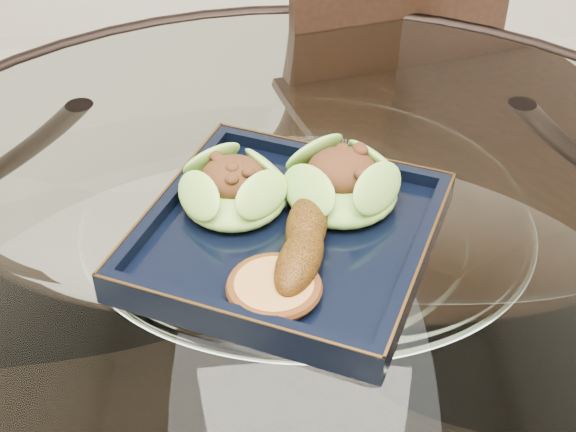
{
  "coord_description": "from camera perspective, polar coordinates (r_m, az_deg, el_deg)",
  "views": [
    {
      "loc": [
        -0.02,
        -0.6,
        1.28
      ],
      "look_at": [
        -0.02,
        -0.0,
        0.8
      ],
      "focal_mm": 50.0,
      "sensor_mm": 36.0,
      "label": 1
    }
  ],
  "objects": [
    {
      "name": "dining_table",
      "position": [
        0.91,
        1.17,
        -10.03
      ],
      "size": [
        1.13,
        1.13,
        0.77
      ],
      "color": "white",
      "rests_on": "ground"
    },
    {
      "name": "lettuce_wrap_left",
      "position": [
        0.8,
        -3.86,
        1.76
      ],
      "size": [
        0.13,
        0.13,
        0.04
      ],
      "primitive_type": "ellipsoid",
      "rotation": [
        0.0,
        0.0,
        0.27
      ],
      "color": "#57942B",
      "rests_on": "navy_plate"
    },
    {
      "name": "roasted_plantain",
      "position": [
        0.76,
        1.35,
        -0.63
      ],
      "size": [
        0.07,
        0.19,
        0.04
      ],
      "primitive_type": "ellipsoid",
      "rotation": [
        0.0,
        0.0,
        1.42
      ],
      "color": "#593209",
      "rests_on": "navy_plate"
    },
    {
      "name": "dining_chair",
      "position": [
        1.33,
        8.89,
        0.96
      ],
      "size": [
        0.47,
        0.47,
        0.85
      ],
      "rotation": [
        0.0,
        0.0,
        0.32
      ],
      "color": "black",
      "rests_on": "ground"
    },
    {
      "name": "crumb_patty",
      "position": [
        0.71,
        -0.99,
        -5.18
      ],
      "size": [
        0.08,
        0.08,
        0.01
      ],
      "primitive_type": "cylinder",
      "rotation": [
        0.0,
        0.0,
        -0.09
      ],
      "color": "#AE733A",
      "rests_on": "navy_plate"
    },
    {
      "name": "lettuce_wrap_right",
      "position": [
        0.81,
        3.83,
        2.17
      ],
      "size": [
        0.14,
        0.14,
        0.04
      ],
      "primitive_type": "ellipsoid",
      "rotation": [
        0.0,
        0.0,
        0.31
      ],
      "color": "#63A630",
      "rests_on": "navy_plate"
    },
    {
      "name": "navy_plate",
      "position": [
        0.79,
        -0.0,
        -1.7
      ],
      "size": [
        0.35,
        0.35,
        0.02
      ],
      "primitive_type": "cube",
      "rotation": [
        0.0,
        0.0,
        -0.38
      ],
      "color": "black",
      "rests_on": "dining_table"
    }
  ]
}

